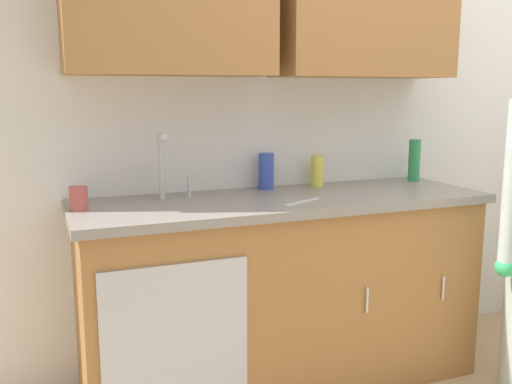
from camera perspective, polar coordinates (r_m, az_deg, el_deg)
kitchen_wall_with_uppers at (r=3.08m, az=7.63°, el=10.84°), size 4.80×0.44×2.70m
counter_cabinet at (r=2.81m, az=2.60°, el=-10.34°), size 1.90×0.62×0.90m
countertop at (r=2.69m, az=2.72°, el=-0.88°), size 1.96×0.66×0.04m
sink at (r=2.53m, az=-7.88°, el=-1.53°), size 0.50×0.36×0.35m
bottle_dish_liquid at (r=3.25m, az=15.63°, el=3.09°), size 0.06×0.06×0.23m
bottle_water_short at (r=2.99m, az=6.15°, el=2.14°), size 0.07×0.07×0.16m
bottle_cleaner_spray at (r=2.87m, az=1.03°, el=2.11°), size 0.08×0.08×0.18m
cup_by_sink at (r=2.48m, az=-17.41°, el=-0.64°), size 0.08×0.08×0.10m
knife_on_counter at (r=2.55m, az=4.66°, el=-0.99°), size 0.23×0.13×0.01m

